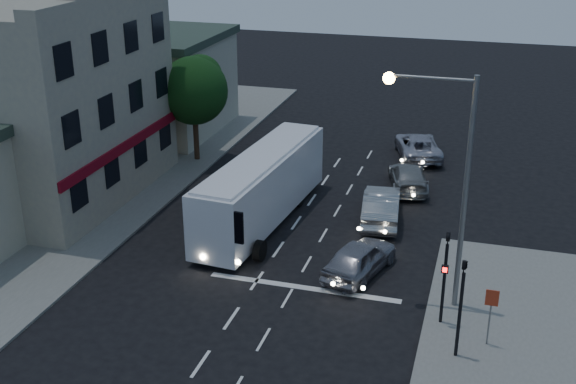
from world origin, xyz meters
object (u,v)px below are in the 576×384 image
(traffic_signal_main, at_px, (445,267))
(street_tree, at_px, (194,87))
(tour_bus, at_px, (262,186))
(car_suv, at_px, (359,258))
(traffic_signal_side, at_px, (461,297))
(car_sedan_a, at_px, (381,206))
(car_sedan_b, at_px, (408,177))
(car_sedan_c, at_px, (418,146))
(streetlight, at_px, (449,167))
(regulatory_sign, at_px, (491,308))

(traffic_signal_main, height_order, street_tree, street_tree)
(tour_bus, bearing_deg, street_tree, 136.84)
(car_suv, relative_size, traffic_signal_main, 1.06)
(traffic_signal_side, bearing_deg, car_sedan_a, 112.50)
(car_sedan_b, distance_m, car_sedan_c, 5.34)
(traffic_signal_side, height_order, street_tree, street_tree)
(traffic_signal_main, xyz_separation_m, streetlight, (-0.26, 1.42, 3.31))
(car_suv, relative_size, car_sedan_a, 0.89)
(car_suv, height_order, car_sedan_c, car_suv)
(regulatory_sign, bearing_deg, streetlight, 128.75)
(car_sedan_a, bearing_deg, streetlight, 108.66)
(car_sedan_c, height_order, regulatory_sign, regulatory_sign)
(street_tree, bearing_deg, traffic_signal_side, -44.50)
(streetlight, height_order, street_tree, streetlight)
(car_sedan_a, distance_m, regulatory_sign, 11.06)
(car_sedan_a, relative_size, traffic_signal_side, 1.20)
(tour_bus, height_order, traffic_signal_side, traffic_signal_side)
(car_sedan_c, height_order, street_tree, street_tree)
(car_sedan_b, height_order, street_tree, street_tree)
(traffic_signal_main, distance_m, traffic_signal_side, 2.10)
(car_sedan_b, relative_size, traffic_signal_side, 1.14)
(tour_bus, distance_m, car_sedan_a, 5.90)
(car_sedan_a, bearing_deg, tour_bus, 10.04)
(car_suv, xyz_separation_m, car_sedan_b, (0.67, 10.26, -0.06))
(car_sedan_a, bearing_deg, car_sedan_b, -105.29)
(car_sedan_a, bearing_deg, traffic_signal_side, 105.65)
(streetlight, bearing_deg, traffic_signal_main, -79.80)
(car_suv, distance_m, streetlight, 6.25)
(car_sedan_b, xyz_separation_m, traffic_signal_main, (2.99, -13.28, 1.74))
(regulatory_sign, xyz_separation_m, street_tree, (-17.51, 15.26, 2.90))
(car_sedan_b, relative_size, regulatory_sign, 2.12)
(car_sedan_c, relative_size, streetlight, 0.57)
(car_sedan_a, height_order, car_sedan_c, car_sedan_a)
(regulatory_sign, height_order, streetlight, streetlight)
(car_suv, height_order, streetlight, streetlight)
(car_sedan_b, height_order, regulatory_sign, regulatory_sign)
(tour_bus, xyz_separation_m, traffic_signal_side, (9.94, -8.90, 0.56))
(tour_bus, height_order, street_tree, street_tree)
(regulatory_sign, relative_size, streetlight, 0.24)
(car_suv, relative_size, regulatory_sign, 1.98)
(street_tree, bearing_deg, traffic_signal_main, -42.03)
(car_suv, bearing_deg, streetlight, 170.88)
(tour_bus, relative_size, car_sedan_c, 2.21)
(tour_bus, xyz_separation_m, traffic_signal_main, (9.24, -6.93, 0.56))
(car_sedan_b, bearing_deg, car_sedan_a, 68.39)
(car_suv, xyz_separation_m, streetlight, (3.41, -1.60, 4.99))
(traffic_signal_main, xyz_separation_m, regulatory_sign, (1.70, -1.01, -0.82))
(car_suv, bearing_deg, street_tree, -26.76)
(streetlight, bearing_deg, car_suv, 154.88)
(car_sedan_a, height_order, streetlight, streetlight)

